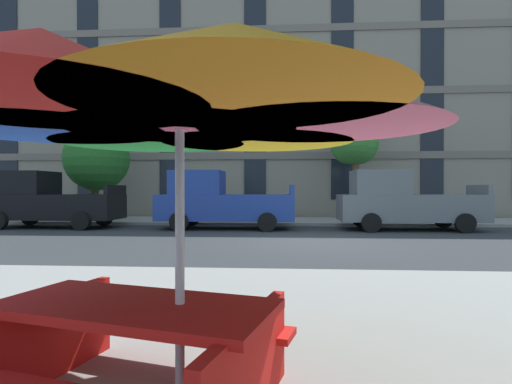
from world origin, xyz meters
TOP-DOWN VIEW (x-y plane):
  - ground_plane at (0.00, 0.00)m, footprint 120.00×120.00m
  - sidewalk_far at (0.00, 6.80)m, footprint 56.00×3.60m
  - apartment_building at (0.00, 14.99)m, footprint 43.75×12.08m
  - pickup_black at (-9.94, 3.70)m, footprint 5.10×2.12m
  - pickup_blue at (-3.14, 3.70)m, footprint 5.10×2.12m
  - pickup_gray at (3.64, 3.70)m, footprint 5.10×2.12m
  - street_tree_left at (-9.19, 6.44)m, footprint 2.91×2.91m
  - street_tree_middle at (2.46, 7.14)m, footprint 2.17×2.16m
  - patio_umbrella at (-1.42, -9.00)m, footprint 3.33×3.09m
  - picnic_table at (-1.72, -9.00)m, footprint 2.12×1.92m

SIDE VIEW (x-z plane):
  - ground_plane at x=0.00m, z-range 0.00..0.00m
  - sidewalk_far at x=0.00m, z-range 0.00..0.12m
  - picnic_table at x=-1.72m, z-range 0.10..0.87m
  - pickup_black at x=-9.94m, z-range -0.07..2.13m
  - pickup_blue at x=-3.14m, z-range -0.07..2.13m
  - pickup_gray at x=3.64m, z-range -0.07..2.13m
  - patio_umbrella at x=-1.42m, z-range 0.91..3.22m
  - street_tree_left at x=-9.19m, z-range 0.76..5.11m
  - street_tree_middle at x=2.46m, z-range 1.23..6.02m
  - apartment_building at x=0.00m, z-range 0.00..12.80m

